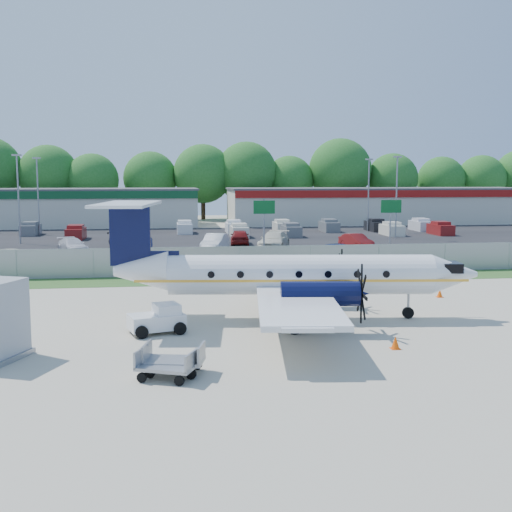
{
  "coord_description": "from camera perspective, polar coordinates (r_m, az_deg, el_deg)",
  "views": [
    {
      "loc": [
        -4.93,
        -30.01,
        6.77
      ],
      "look_at": [
        0.0,
        6.0,
        2.3
      ],
      "focal_mm": 45.0,
      "sensor_mm": 36.0,
      "label": 1
    }
  ],
  "objects": [
    {
      "name": "light_pole_nw",
      "position": [
        69.67,
        -20.38,
        5.31
      ],
      "size": [
        0.9,
        0.35,
        9.09
      ],
      "color": "gray",
      "rests_on": "ground"
    },
    {
      "name": "tree_line",
      "position": [
        104.34,
        -5.08,
        3.26
      ],
      "size": [
        112.0,
        6.0,
        14.0
      ],
      "primitive_type": null,
      "color": "#1F5F1B",
      "rests_on": "ground"
    },
    {
      "name": "parked_car_g",
      "position": [
        64.89,
        -1.44,
        1.02
      ],
      "size": [
        2.33,
        4.76,
        1.56
      ],
      "primitive_type": "imported",
      "rotation": [
        0.0,
        0.0,
        3.03
      ],
      "color": "maroon",
      "rests_on": "ground"
    },
    {
      "name": "parked_car_b",
      "position": [
        59.62,
        -10.26,
        0.38
      ],
      "size": [
        2.19,
        4.55,
        1.44
      ],
      "primitive_type": "imported",
      "rotation": [
        0.0,
        0.0,
        -0.16
      ],
      "color": "navy",
      "rests_on": "ground"
    },
    {
      "name": "parking_lot",
      "position": [
        70.5,
        -3.76,
        1.49
      ],
      "size": [
        170.0,
        32.0,
        0.02
      ],
      "primitive_type": "cube",
      "color": "black",
      "rests_on": "ground"
    },
    {
      "name": "cone_port_wing",
      "position": [
        26.23,
        12.29,
        -7.55
      ],
      "size": [
        0.36,
        0.36,
        0.52
      ],
      "color": "#FD5308",
      "rests_on": "ground"
    },
    {
      "name": "building_east",
      "position": [
        97.14,
        10.81,
        4.44
      ],
      "size": [
        44.4,
        12.4,
        5.24
      ],
      "color": "beige",
      "rests_on": "ground"
    },
    {
      "name": "aircraft",
      "position": [
        30.63,
        3.23,
        -1.66
      ],
      "size": [
        18.2,
        17.9,
        5.58
      ],
      "color": "white",
      "rests_on": "ground"
    },
    {
      "name": "far_parking_rows",
      "position": [
        75.47,
        -4.03,
        1.84
      ],
      "size": [
        56.0,
        10.0,
        1.6
      ],
      "primitive_type": null,
      "color": "gray",
      "rests_on": "ground"
    },
    {
      "name": "sign_left",
      "position": [
        53.1,
        -11.12,
        3.47
      ],
      "size": [
        1.8,
        0.26,
        5.0
      ],
      "color": "gray",
      "rests_on": "ground"
    },
    {
      "name": "parked_car_f",
      "position": [
        65.86,
        -11.3,
        0.97
      ],
      "size": [
        4.02,
        5.7,
        1.53
      ],
      "primitive_type": "imported",
      "rotation": [
        0.0,
        0.0,
        2.74
      ],
      "color": "black",
      "rests_on": "ground"
    },
    {
      "name": "cone_nose",
      "position": [
        37.9,
        16.02,
        -3.19
      ],
      "size": [
        0.35,
        0.35,
        0.49
      ],
      "color": "#FD5308",
      "rests_on": "ground"
    },
    {
      "name": "sign_mid",
      "position": [
        53.6,
        0.72,
        3.63
      ],
      "size": [
        1.8,
        0.26,
        5.0
      ],
      "color": "gray",
      "rests_on": "ground"
    },
    {
      "name": "light_pole_ne",
      "position": [
        72.45,
        12.39,
        5.63
      ],
      "size": [
        0.9,
        0.35,
        9.09
      ],
      "color": "gray",
      "rests_on": "ground"
    },
    {
      "name": "baggage_cart_far",
      "position": [
        22.07,
        -7.98,
        -9.66
      ],
      "size": [
        2.19,
        1.78,
        1.0
      ],
      "color": "gray",
      "rests_on": "ground"
    },
    {
      "name": "cone_starboard_wing",
      "position": [
        42.27,
        0.88,
        -1.89
      ],
      "size": [
        0.34,
        0.34,
        0.48
      ],
      "color": "#FD5308",
      "rests_on": "ground"
    },
    {
      "name": "baggage_cart_near",
      "position": [
        22.63,
        -7.3,
        -9.14
      ],
      "size": [
        2.25,
        1.64,
        1.06
      ],
      "color": "gray",
      "rests_on": "ground"
    },
    {
      "name": "ground",
      "position": [
        31.15,
        1.51,
        -5.54
      ],
      "size": [
        170.0,
        170.0,
        0.0
      ],
      "primitive_type": "plane",
      "color": "#B6AF9A",
      "rests_on": "ground"
    },
    {
      "name": "pushback_tug",
      "position": [
        28.46,
        -8.63,
        -5.58
      ],
      "size": [
        2.63,
        2.22,
        1.26
      ],
      "color": "white",
      "rests_on": "ground"
    },
    {
      "name": "parked_car_c",
      "position": [
        59.0,
        -3.65,
        0.41
      ],
      "size": [
        3.11,
        5.23,
        1.63
      ],
      "primitive_type": "imported",
      "rotation": [
        0.0,
        0.0,
        -0.3
      ],
      "color": "silver",
      "rests_on": "ground"
    },
    {
      "name": "sign_right",
      "position": [
        56.29,
        11.89,
        3.64
      ],
      "size": [
        1.8,
        0.26,
        5.0
      ],
      "color": "gray",
      "rests_on": "ground"
    },
    {
      "name": "parked_car_e",
      "position": [
        61.81,
        8.89,
        0.64
      ],
      "size": [
        2.56,
        4.57,
        1.43
      ],
      "primitive_type": "imported",
      "rotation": [
        0.0,
        0.0,
        0.26
      ],
      "color": "maroon",
      "rests_on": "ground"
    },
    {
      "name": "access_road",
      "position": [
        49.71,
        -2.03,
        -0.81
      ],
      "size": [
        170.0,
        8.0,
        0.02
      ],
      "primitive_type": "cube",
      "color": "black",
      "rests_on": "ground"
    },
    {
      "name": "perimeter_fence",
      "position": [
        44.66,
        -1.39,
        -0.41
      ],
      "size": [
        120.0,
        0.06,
        1.99
      ],
      "color": "gray",
      "rests_on": "ground"
    },
    {
      "name": "building_west",
      "position": [
        94.03,
        -19.54,
        4.08
      ],
      "size": [
        46.4,
        12.4,
        5.24
      ],
      "color": "beige",
      "rests_on": "ground"
    },
    {
      "name": "road_car_west",
      "position": [
        49.24,
        -20.55,
        -1.34
      ],
      "size": [
        6.29,
        3.4,
        1.68
      ],
      "primitive_type": "imported",
      "rotation": [
        0.0,
        0.0,
        1.68
      ],
      "color": "beige",
      "rests_on": "ground"
    },
    {
      "name": "road_car_mid",
      "position": [
        52.11,
        6.77,
        -0.5
      ],
      "size": [
        4.88,
        3.45,
        1.54
      ],
      "primitive_type": "imported",
      "rotation": [
        0.0,
        0.0,
        -1.17
      ],
      "color": "navy",
      "rests_on": "ground"
    },
    {
      "name": "light_pole_sw",
      "position": [
        79.46,
        -18.82,
        5.53
      ],
      "size": [
        0.9,
        0.35,
        9.09
      ],
      "color": "gray",
      "rests_on": "ground"
    },
    {
      "name": "parked_car_a",
      "position": [
        60.0,
        -15.97,
        0.26
      ],
      "size": [
        3.57,
        4.97,
        1.34
      ],
      "primitive_type": "imported",
      "rotation": [
        0.0,
        0.0,
        0.42
      ],
      "color": "silver",
      "rests_on": "ground"
    },
    {
      "name": "grass_verge",
      "position": [
        42.83,
        -1.09,
        -2.07
      ],
      "size": [
        170.0,
        4.0,
        0.02
      ],
      "primitive_type": "cube",
      "color": "#2D561E",
      "rests_on": "ground"
    },
    {
      "name": "light_pole_se",
      "position": [
        81.91,
        9.97,
        5.83
      ],
      "size": [
        0.9,
        0.35,
        9.09
      ],
      "color": "gray",
      "rests_on": "ground"
    },
    {
      "name": "parked_car_d",
      "position": [
        60.96,
        1.6,
        0.63
      ],
      "size": [
        4.18,
        6.12,
        1.65
      ],
      "primitive_type": "imported",
      "rotation": [
        0.0,
        0.0,
        -0.36
      ],
      "color": "beige",
      "rests_on": "ground"
    }
  ]
}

